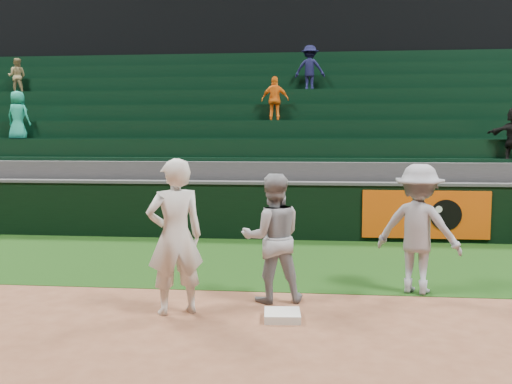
# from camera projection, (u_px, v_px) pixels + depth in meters

# --- Properties ---
(ground) EXTENTS (70.00, 70.00, 0.00)m
(ground) POSITION_uv_depth(u_px,v_px,m) (257.00, 311.00, 7.23)
(ground) COLOR brown
(ground) RESTS_ON ground
(foul_grass) EXTENTS (36.00, 4.20, 0.01)m
(foul_grass) POSITION_uv_depth(u_px,v_px,m) (275.00, 260.00, 10.20)
(foul_grass) COLOR black
(foul_grass) RESTS_ON ground
(upper_deck) EXTENTS (40.00, 12.00, 12.00)m
(upper_deck) POSITION_uv_depth(u_px,v_px,m) (300.00, 46.00, 23.92)
(upper_deck) COLOR black
(upper_deck) RESTS_ON ground
(first_base) EXTENTS (0.47, 0.47, 0.10)m
(first_base) POSITION_uv_depth(u_px,v_px,m) (282.00, 315.00, 6.91)
(first_base) COLOR silver
(first_base) RESTS_ON ground
(first_baseman) EXTENTS (0.84, 0.74, 1.95)m
(first_baseman) POSITION_uv_depth(u_px,v_px,m) (175.00, 237.00, 7.07)
(first_baseman) COLOR silver
(first_baseman) RESTS_ON ground
(baserunner) EXTENTS (0.96, 0.83, 1.72)m
(baserunner) POSITION_uv_depth(u_px,v_px,m) (273.00, 238.00, 7.62)
(baserunner) COLOR gray
(baserunner) RESTS_ON ground
(base_coach) EXTENTS (1.35, 1.08, 1.82)m
(base_coach) POSITION_uv_depth(u_px,v_px,m) (418.00, 229.00, 8.00)
(base_coach) COLOR #92939E
(base_coach) RESTS_ON foul_grass
(field_wall) EXTENTS (36.00, 0.45, 1.25)m
(field_wall) POSITION_uv_depth(u_px,v_px,m) (283.00, 210.00, 12.31)
(field_wall) COLOR black
(field_wall) RESTS_ON ground
(stadium_seating) EXTENTS (36.00, 5.95, 4.85)m
(stadium_seating) POSITION_uv_depth(u_px,v_px,m) (290.00, 155.00, 15.94)
(stadium_seating) COLOR #353538
(stadium_seating) RESTS_ON ground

